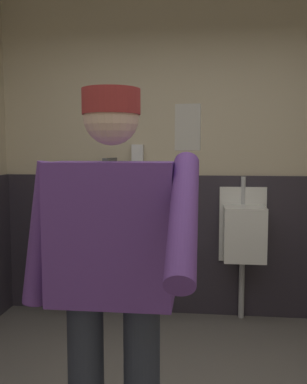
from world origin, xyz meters
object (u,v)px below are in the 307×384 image
at_px(urinal_left, 71,229).
at_px(urinal_middle, 155,230).
at_px(urinal_right, 244,232).
at_px(person, 112,275).
at_px(cell_phone, 188,127).
at_px(soap_dispenser, 138,155).

relative_size(urinal_left, urinal_middle, 1.00).
relative_size(urinal_left, urinal_right, 1.00).
relative_size(person, cell_phone, 15.29).
relative_size(urinal_left, person, 0.74).
bearing_deg(urinal_right, cell_phone, -98.55).
height_order(cell_phone, soap_dispenser, cell_phone).
height_order(urinal_left, urinal_right, same).
bearing_deg(urinal_left, soap_dispenser, 11.60).
height_order(urinal_left, soap_dispenser, soap_dispenser).
bearing_deg(urinal_right, urinal_left, 180.00).
relative_size(urinal_right, soap_dispenser, 6.89).
bearing_deg(urinal_right, urinal_middle, 180.00).
xyz_separation_m(urinal_middle, cell_phone, (0.36, -2.57, 0.74)).
bearing_deg(urinal_middle, soap_dispenser, 144.60).
height_order(urinal_left, urinal_middle, same).
relative_size(urinal_left, soap_dispenser, 6.89).
xyz_separation_m(cell_phone, soap_dispenser, (-0.53, 2.69, -0.09)).
xyz_separation_m(urinal_left, urinal_right, (1.50, 0.00, 0.00)).
distance_m(urinal_right, soap_dispenser, 1.13).
bearing_deg(person, urinal_right, 71.70).
height_order(urinal_left, person, person).
bearing_deg(soap_dispenser, cell_phone, -78.80).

